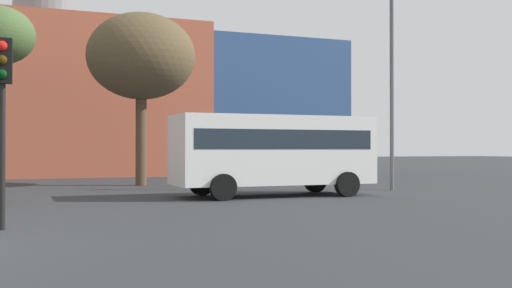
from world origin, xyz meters
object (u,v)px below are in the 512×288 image
Objects in this scene: white_bus at (273,149)px; traffic_light_island at (2,89)px; bare_tree_1 at (141,57)px; street_lamp at (392,74)px.

traffic_light_island reaches higher than white_bus.
bare_tree_1 is at bearing 111.06° from white_bus.
white_bus is 10.46m from traffic_light_island.
street_lamp reaches higher than white_bus.
bare_tree_1 is at bearing 161.52° from traffic_light_island.
white_bus is 6.37m from street_lamp.
white_bus is 9.28m from bare_tree_1.
street_lamp reaches higher than bare_tree_1.
white_bus is 1.78× the size of traffic_light_island.
white_bus is at bearing -168.45° from street_lamp.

